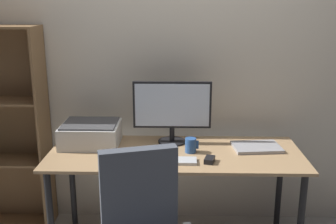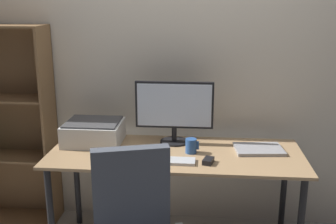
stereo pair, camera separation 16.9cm
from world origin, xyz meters
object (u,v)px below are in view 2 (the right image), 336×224
object	(u,v)px
coffee_mug	(191,146)
monitor	(174,108)
mouse	(208,161)
printer	(94,132)
bookshelf	(7,128)
keyboard	(172,161)
desk	(176,164)
laptop	(259,149)

from	to	relation	value
coffee_mug	monitor	bearing A→B (deg)	124.13
mouse	printer	bearing A→B (deg)	174.85
printer	bookshelf	distance (m)	0.78
monitor	keyboard	distance (m)	0.45
keyboard	printer	xyz separation A→B (m)	(-0.59, 0.31, 0.07)
keyboard	mouse	distance (m)	0.23
mouse	coffee_mug	bearing A→B (deg)	138.51
mouse	bookshelf	xyz separation A→B (m)	(-1.57, 0.51, 0.01)
coffee_mug	printer	world-z (taller)	printer
mouse	coffee_mug	world-z (taller)	coffee_mug
desk	coffee_mug	size ratio (longest dim) A/B	17.29
keyboard	laptop	xyz separation A→B (m)	(0.57, 0.26, 0.00)
mouse	coffee_mug	xyz separation A→B (m)	(-0.11, 0.18, 0.03)
desk	bookshelf	world-z (taller)	bookshelf
coffee_mug	laptop	size ratio (longest dim) A/B	0.31
laptop	printer	world-z (taller)	printer
coffee_mug	printer	bearing A→B (deg)	169.34
desk	keyboard	distance (m)	0.20
desk	monitor	bearing A→B (deg)	97.23
printer	mouse	bearing A→B (deg)	-20.66
desk	keyboard	bearing A→B (deg)	-92.75
desk	bookshelf	bearing A→B (deg)	166.04
bookshelf	coffee_mug	bearing A→B (deg)	-12.83
monitor	laptop	distance (m)	0.65
desk	coffee_mug	bearing A→B (deg)	2.29
printer	monitor	bearing A→B (deg)	5.76
desk	laptop	distance (m)	0.58
bookshelf	desk	bearing A→B (deg)	-13.96
monitor	laptop	xyz separation A→B (m)	(0.59, -0.11, -0.24)
mouse	keyboard	bearing A→B (deg)	-163.19
monitor	mouse	bearing A→B (deg)	-56.41
monitor	laptop	bearing A→B (deg)	-11.02
desk	printer	bearing A→B (deg)	167.16
monitor	coffee_mug	bearing A→B (deg)	-55.87
keyboard	laptop	world-z (taller)	laptop
mouse	laptop	xyz separation A→B (m)	(0.34, 0.25, -0.01)
coffee_mug	printer	distance (m)	0.72
desk	coffee_mug	distance (m)	0.17
coffee_mug	printer	size ratio (longest dim) A/B	0.25
desk	mouse	size ratio (longest dim) A/B	17.76
monitor	mouse	world-z (taller)	monitor
desk	bookshelf	xyz separation A→B (m)	(-1.35, 0.34, 0.11)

